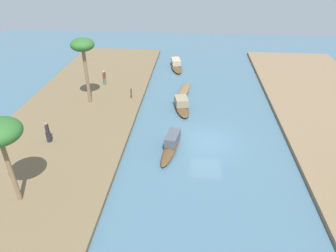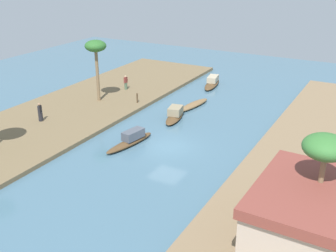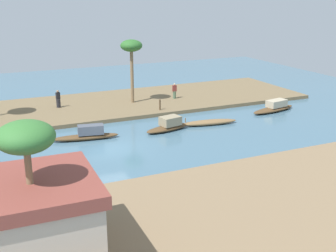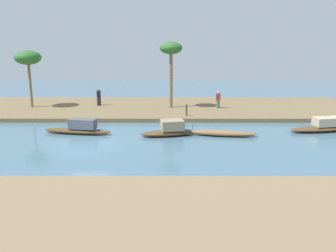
% 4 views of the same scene
% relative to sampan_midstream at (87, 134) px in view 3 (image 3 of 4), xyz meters
% --- Properties ---
extents(river_water, '(69.60, 69.60, 0.00)m').
position_rel_sampan_midstream_xyz_m(river_water, '(-1.04, 2.68, -0.41)').
color(river_water, '#476B7F').
rests_on(river_water, ground).
extents(riverbank_left, '(46.52, 10.79, 0.33)m').
position_rel_sampan_midstream_xyz_m(riverbank_left, '(-1.04, -8.86, -0.25)').
color(riverbank_left, brown).
rests_on(riverbank_left, ground).
extents(riverbank_right, '(46.52, 10.79, 0.33)m').
position_rel_sampan_midstream_xyz_m(riverbank_right, '(-1.04, 14.22, -0.25)').
color(riverbank_right, '#846B4C').
rests_on(riverbank_right, ground).
extents(sampan_midstream, '(5.06, 1.71, 1.11)m').
position_rel_sampan_midstream_xyz_m(sampan_midstream, '(0.00, 0.00, 0.00)').
color(sampan_midstream, brown).
rests_on(sampan_midstream, river_water).
extents(sampan_foreground, '(5.17, 2.13, 1.04)m').
position_rel_sampan_midstream_xyz_m(sampan_foreground, '(-17.86, -0.79, -0.04)').
color(sampan_foreground, brown).
rests_on(sampan_foreground, river_water).
extents(sampan_with_tall_canopy, '(4.87, 1.66, 0.74)m').
position_rel_sampan_midstream_xyz_m(sampan_with_tall_canopy, '(-10.22, 0.48, -0.20)').
color(sampan_with_tall_canopy, brown).
rests_on(sampan_with_tall_canopy, river_water).
extents(sampan_open_hull, '(4.13, 1.97, 1.11)m').
position_rel_sampan_midstream_xyz_m(sampan_open_hull, '(-6.51, 0.43, 0.01)').
color(sampan_open_hull, brown).
rests_on(sampan_open_hull, river_water).
extents(person_on_near_bank, '(0.47, 0.47, 1.64)m').
position_rel_sampan_midstream_xyz_m(person_on_near_bank, '(0.30, -9.24, 0.58)').
color(person_on_near_bank, '#232328').
rests_on(person_on_near_bank, riverbank_left).
extents(person_by_mooring, '(0.42, 0.33, 1.54)m').
position_rel_sampan_midstream_xyz_m(person_by_mooring, '(-11.01, -7.98, 0.63)').
color(person_by_mooring, '#4C664C').
rests_on(person_by_mooring, riverbank_left).
extents(mooring_post, '(0.14, 0.14, 0.96)m').
position_rel_sampan_midstream_xyz_m(mooring_post, '(-7.91, -4.52, 0.40)').
color(mooring_post, '#4C3823').
rests_on(mooring_post, riverbank_left).
extents(palm_tree_left_near, '(2.06, 2.06, 6.03)m').
position_rel_sampan_midstream_xyz_m(palm_tree_left_near, '(-6.63, -8.24, 5.12)').
color(palm_tree_left_near, '#7F6647').
rests_on(palm_tree_left_near, riverbank_left).
extents(palm_tree_right_tall, '(2.18, 2.18, 5.84)m').
position_rel_sampan_midstream_xyz_m(palm_tree_right_tall, '(5.82, 14.87, 5.00)').
color(palm_tree_right_tall, '#7F6647').
rests_on(palm_tree_right_tall, riverbank_right).
extents(riverside_building, '(6.90, 5.12, 3.40)m').
position_rel_sampan_midstream_xyz_m(riverside_building, '(6.68, 14.62, 1.65)').
color(riverside_building, '#C6B29E').
rests_on(riverside_building, riverbank_right).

